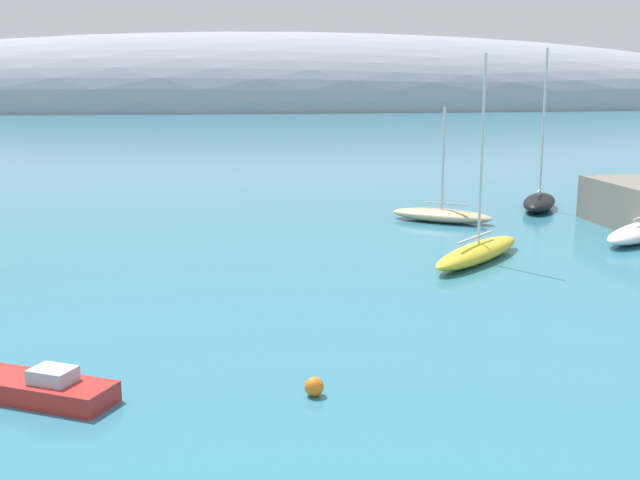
{
  "coord_description": "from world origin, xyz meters",
  "views": [
    {
      "loc": [
        -1.96,
        -8.78,
        8.83
      ],
      "look_at": [
        3.45,
        29.0,
        1.11
      ],
      "focal_mm": 45.08,
      "sensor_mm": 36.0,
      "label": 1
    }
  ],
  "objects_px": {
    "sailboat_yellow_mid_mooring": "(478,251)",
    "sailboat_black_outer_mooring": "(539,201)",
    "sailboat_sand_near_shore": "(442,214)",
    "mooring_buoy_orange": "(314,387)",
    "motorboat_red_outer": "(33,387)"
  },
  "relations": [
    {
      "from": "sailboat_yellow_mid_mooring",
      "to": "sailboat_sand_near_shore",
      "type": "bearing_deg",
      "value": 36.28
    },
    {
      "from": "mooring_buoy_orange",
      "to": "sailboat_black_outer_mooring",
      "type": "bearing_deg",
      "value": 57.03
    },
    {
      "from": "motorboat_red_outer",
      "to": "mooring_buoy_orange",
      "type": "xyz_separation_m",
      "value": [
        7.82,
        -0.93,
        -0.06
      ]
    },
    {
      "from": "sailboat_yellow_mid_mooring",
      "to": "sailboat_black_outer_mooring",
      "type": "xyz_separation_m",
      "value": [
        9.35,
        14.51,
        0.1
      ]
    },
    {
      "from": "sailboat_yellow_mid_mooring",
      "to": "mooring_buoy_orange",
      "type": "relative_size",
      "value": 18.06
    },
    {
      "from": "sailboat_yellow_mid_mooring",
      "to": "sailboat_black_outer_mooring",
      "type": "relative_size",
      "value": 0.93
    },
    {
      "from": "motorboat_red_outer",
      "to": "mooring_buoy_orange",
      "type": "bearing_deg",
      "value": 21.74
    },
    {
      "from": "sailboat_sand_near_shore",
      "to": "motorboat_red_outer",
      "type": "relative_size",
      "value": 1.39
    },
    {
      "from": "sailboat_yellow_mid_mooring",
      "to": "mooring_buoy_orange",
      "type": "height_order",
      "value": "sailboat_yellow_mid_mooring"
    },
    {
      "from": "sailboat_sand_near_shore",
      "to": "sailboat_yellow_mid_mooring",
      "type": "distance_m",
      "value": 11.07
    },
    {
      "from": "sailboat_yellow_mid_mooring",
      "to": "motorboat_red_outer",
      "type": "bearing_deg",
      "value": 172.98
    },
    {
      "from": "sailboat_sand_near_shore",
      "to": "mooring_buoy_orange",
      "type": "distance_m",
      "value": 29.08
    },
    {
      "from": "sailboat_black_outer_mooring",
      "to": "sailboat_yellow_mid_mooring",
      "type": "bearing_deg",
      "value": 176.36
    },
    {
      "from": "sailboat_black_outer_mooring",
      "to": "mooring_buoy_orange",
      "type": "relative_size",
      "value": 19.49
    },
    {
      "from": "sailboat_black_outer_mooring",
      "to": "mooring_buoy_orange",
      "type": "bearing_deg",
      "value": 176.19
    }
  ]
}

